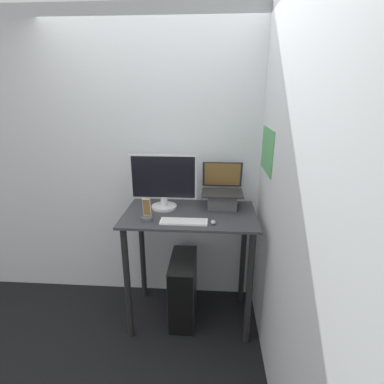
% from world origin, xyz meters
% --- Properties ---
extents(ground_plane, '(12.00, 12.00, 0.00)m').
position_xyz_m(ground_plane, '(0.00, 0.00, 0.00)').
color(ground_plane, black).
extents(wall_back, '(6.00, 0.05, 2.60)m').
position_xyz_m(wall_back, '(0.00, 0.71, 1.30)').
color(wall_back, silver).
rests_on(wall_back, ground_plane).
extents(wall_side_right, '(0.06, 6.00, 2.60)m').
position_xyz_m(wall_side_right, '(0.61, 0.00, 1.30)').
color(wall_side_right, silver).
rests_on(wall_side_right, ground_plane).
extents(desk, '(1.06, 0.63, 1.01)m').
position_xyz_m(desk, '(0.00, 0.31, 0.78)').
color(desk, '#333338').
rests_on(desk, ground_plane).
extents(laptop, '(0.34, 0.30, 0.37)m').
position_xyz_m(laptop, '(0.26, 0.47, 1.11)').
color(laptop, '#4C4C51').
rests_on(laptop, desk).
extents(monitor, '(0.54, 0.21, 0.45)m').
position_xyz_m(monitor, '(-0.22, 0.42, 1.22)').
color(monitor, silver).
rests_on(monitor, desk).
extents(keyboard, '(0.35, 0.12, 0.02)m').
position_xyz_m(keyboard, '(-0.03, 0.13, 1.02)').
color(keyboard, white).
rests_on(keyboard, desk).
extents(mouse, '(0.04, 0.06, 0.03)m').
position_xyz_m(mouse, '(0.19, 0.12, 1.02)').
color(mouse, '#99999E').
rests_on(mouse, desk).
extents(cell_phone, '(0.09, 0.09, 0.18)m').
position_xyz_m(cell_phone, '(-0.31, 0.15, 1.05)').
color(cell_phone, '#4C4C51').
rests_on(cell_phone, desk).
extents(computer_tower, '(0.21, 0.48, 0.59)m').
position_xyz_m(computer_tower, '(-0.06, 0.29, 0.30)').
color(computer_tower, black).
rests_on(computer_tower, ground_plane).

